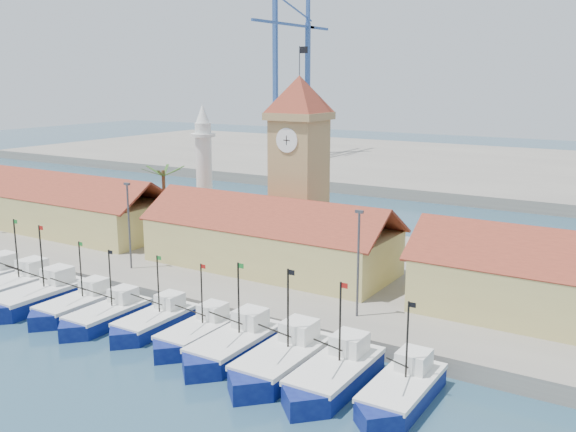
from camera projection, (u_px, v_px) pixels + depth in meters
The scene contains 21 objects.
ground at pixel (132, 347), 51.03m from camera, with size 400.00×400.00×0.00m, color navy.
quay at pixel (289, 264), 70.81m from camera, with size 140.00×32.00×1.50m, color gray.
terminal at pixel (492, 169), 142.22m from camera, with size 240.00×80.00×2.00m, color gray.
boat_1 at pixel (11, 288), 62.64m from camera, with size 3.85×10.55×7.98m.
boat_2 at pixel (36, 298), 59.70m from camera, with size 3.90×10.68×8.08m.
boat_3 at pixel (76, 307), 57.75m from camera, with size 3.39×9.28×7.02m.
boat_4 at pixel (105, 317), 55.44m from camera, with size 3.33×9.11×6.89m.
boat_5 at pixel (153, 323), 54.09m from camera, with size 3.27×8.96×6.78m.
boat_6 at pixel (196, 335), 51.55m from camera, with size 3.29×9.02×6.83m.
boat_7 at pixel (232, 347), 49.03m from camera, with size 3.71×10.17×7.69m.
boat_8 at pixel (281, 363), 46.24m from camera, with size 3.90×10.68×8.08m.
boat_9 at pixel (333, 377), 44.10m from camera, with size 3.77×10.33×7.82m.
boat_10 at pixel (400, 393), 41.94m from camera, with size 3.49×9.55×7.22m.
hall_left at pixel (64, 211), 83.26m from camera, with size 31.20×10.13×7.61m.
hall_center at pixel (269, 244), 66.80m from camera, with size 27.04×10.13×7.61m.
clock_tower at pixel (299, 162), 70.09m from camera, with size 5.80×5.80×22.70m.
minaret at pixel (204, 169), 79.95m from camera, with size 3.00×3.00×16.30m.
palm_tree at pixel (164, 196), 81.60m from camera, with size 5.60×5.03×8.39m.
lamp_posts at pixel (226, 237), 59.37m from camera, with size 80.70×0.25×9.03m.
crane_blue_far at pixel (271, 42), 154.75m from camera, with size 1.00×37.89×48.46m.
crane_blue_near at pixel (304, 65), 158.19m from camera, with size 1.00×33.99×39.09m.
Camera 1 is at (35.69, -33.96, 21.01)m, focal length 40.00 mm.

